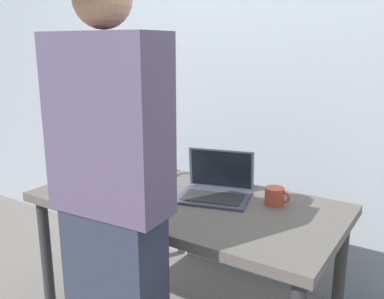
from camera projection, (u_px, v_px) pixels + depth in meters
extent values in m
cube|color=#56514C|center=(186.00, 203.00, 2.02)|extent=(1.47, 0.74, 0.04)
cylinder|color=#2D2D30|center=(47.00, 261.00, 2.21)|extent=(0.06, 0.06, 0.69)
cylinder|color=#2D2D30|center=(126.00, 220.00, 2.72)|extent=(0.06, 0.06, 0.69)
cylinder|color=#2D2D30|center=(339.00, 282.00, 2.01)|extent=(0.06, 0.06, 0.69)
cube|color=#383D4C|center=(214.00, 197.00, 2.02)|extent=(0.39, 0.33, 0.01)
cube|color=#232326|center=(213.00, 197.00, 2.00)|extent=(0.31, 0.22, 0.00)
cube|color=#383D4C|center=(221.00, 168.00, 2.12)|extent=(0.33, 0.12, 0.20)
cube|color=black|center=(221.00, 169.00, 2.12)|extent=(0.30, 0.10, 0.18)
cylinder|color=#333333|center=(140.00, 163.00, 2.25)|extent=(0.07, 0.07, 0.21)
cone|color=#333333|center=(140.00, 141.00, 2.22)|extent=(0.07, 0.07, 0.02)
cylinder|color=#333333|center=(139.00, 132.00, 2.21)|extent=(0.03, 0.03, 0.08)
cylinder|color=#BFB74C|center=(139.00, 123.00, 2.20)|extent=(0.03, 0.03, 0.01)
cylinder|color=#8C80DC|center=(140.00, 161.00, 2.25)|extent=(0.07, 0.07, 0.07)
cylinder|color=brown|center=(139.00, 161.00, 2.33)|extent=(0.07, 0.07, 0.18)
cone|color=brown|center=(139.00, 143.00, 2.30)|extent=(0.07, 0.07, 0.02)
cylinder|color=brown|center=(138.00, 134.00, 2.29)|extent=(0.03, 0.03, 0.08)
cylinder|color=#BFB74C|center=(138.00, 126.00, 2.28)|extent=(0.04, 0.04, 0.01)
cylinder|color=#D9A6D0|center=(139.00, 160.00, 2.33)|extent=(0.07, 0.07, 0.06)
cube|color=#594C6B|center=(108.00, 126.00, 1.44)|extent=(0.44, 0.22, 0.62)
cylinder|color=#BF4C33|center=(274.00, 196.00, 1.94)|extent=(0.09, 0.09, 0.08)
torus|color=#BF4C33|center=(284.00, 197.00, 1.91)|extent=(0.06, 0.01, 0.06)
cube|color=#99A3AD|center=(254.00, 71.00, 2.48)|extent=(6.00, 0.10, 2.60)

